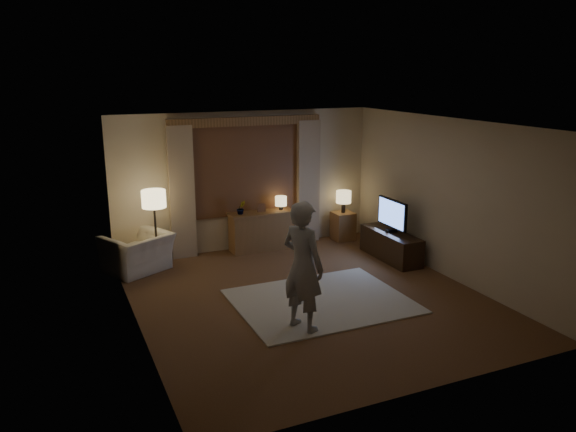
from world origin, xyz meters
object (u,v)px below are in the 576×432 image
person (303,266)px  armchair (138,253)px  tv_stand (391,245)px  sideboard (262,232)px  side_table (343,226)px

person → armchair: bearing=3.1°
armchair → person: size_ratio=0.58×
tv_stand → sideboard: bearing=143.3°
tv_stand → person: (-2.68, -1.94, 0.63)m
tv_stand → person: 3.37m
side_table → person: (-2.47, -3.34, 0.60)m
side_table → tv_stand: 1.41m
sideboard → tv_stand: size_ratio=0.86×
side_table → tv_stand: size_ratio=0.40×
armchair → sideboard: bearing=158.3°
side_table → tv_stand: (0.21, -1.40, -0.03)m
armchair → person: (1.62, -3.12, 0.56)m
sideboard → armchair: (-2.36, -0.27, -0.02)m
armchair → tv_stand: bearing=136.5°
tv_stand → person: bearing=-144.0°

